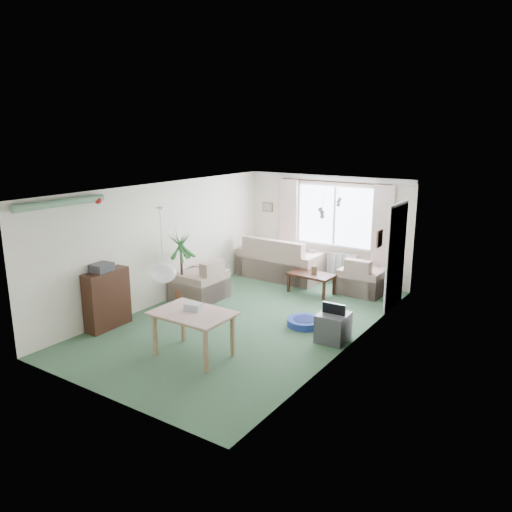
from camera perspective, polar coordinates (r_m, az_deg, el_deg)
The scene contains 25 objects.
ground at distance 9.20m, azimuth -1.04°, elevation -7.34°, with size 6.50×6.50×0.00m, color #335539.
window at distance 11.44m, azimuth 9.02°, elevation 4.56°, with size 1.80×0.03×1.30m, color white.
curtain_rod at distance 11.26m, azimuth 8.99°, elevation 8.37°, with size 2.60×0.03×0.03m, color black.
curtain_left at distance 11.91m, azimuth 3.73°, elevation 3.96°, with size 0.45×0.08×2.00m, color beige.
curtain_right at distance 10.97m, azimuth 14.21°, elevation 2.67°, with size 0.45×0.08×2.00m, color beige.
radiator at distance 11.63m, azimuth 8.73°, elevation -0.82°, with size 1.20×0.10×0.55m, color white.
doorway at distance 9.97m, azimuth 15.74°, elevation -0.15°, with size 0.03×0.95×2.00m, color black.
pendant_lamp at distance 6.92m, azimuth -10.59°, elevation -1.96°, with size 0.36×0.36×0.36m, color white.
tinsel_garland at distance 8.35m, azimuth -21.43°, elevation 5.67°, with size 1.60×1.60×0.12m, color #196626.
bauble_cluster_a at distance 8.78m, azimuth 9.33°, elevation 6.43°, with size 0.20×0.20×0.20m, color silver.
bauble_cluster_b at distance 7.58m, azimuth 7.63°, elevation 5.29°, with size 0.20×0.20×0.20m, color silver.
wall_picture_back at distance 12.27m, azimuth 1.34°, elevation 5.61°, with size 0.28×0.03×0.22m, color brown.
wall_picture_right at distance 8.92m, azimuth 13.94°, elevation 1.95°, with size 0.03×0.24×0.30m, color brown.
sofa at distance 11.72m, azimuth 3.02°, elevation -0.12°, with size 1.94×1.03×0.97m, color #BAB38D.
armchair_corner at distance 10.82m, azimuth 12.17°, elevation -2.14°, with size 0.88×0.84×0.79m, color beige.
armchair_left at distance 10.27m, azimuth -6.50°, elevation -2.63°, with size 0.94×0.89×0.84m, color beige.
coffee_table at distance 10.68m, azimuth 6.31°, elevation -3.13°, with size 0.96×0.53×0.43m, color black.
photo_frame at distance 10.59m, azimuth 6.67°, elevation -1.62°, with size 0.12×0.02×0.16m, color brown.
bookshelf at distance 9.09m, azimuth -16.66°, elevation -4.77°, with size 0.28×0.85×1.04m, color black.
hifi_box at distance 8.90m, azimuth -17.23°, elevation -1.25°, with size 0.28×0.35×0.14m, color #343338.
houseplant at distance 10.03m, azimuth -8.50°, elevation -1.24°, with size 0.63×0.63×1.47m, color #226537.
dining_table at distance 7.76m, azimuth -7.14°, elevation -8.91°, with size 1.10×0.74×0.69m, color tan.
gift_box at distance 7.72m, azimuth -7.17°, elevation -5.82°, with size 0.25×0.18×0.12m, color silver.
tv_cube at distance 8.36m, azimuth 8.81°, elevation -8.05°, with size 0.47×0.52×0.47m, color #303034.
pet_bed at distance 8.97m, azimuth 5.59°, elevation -7.55°, with size 0.63×0.63×0.13m, color navy.
Camera 1 is at (4.87, -7.04, 3.37)m, focal length 35.00 mm.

